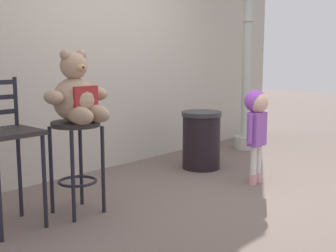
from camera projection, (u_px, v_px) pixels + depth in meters
name	position (u px, v px, depth m)	size (l,w,h in m)	color
ground_plane	(220.00, 198.00, 4.23)	(24.00, 24.00, 0.00)	#64544D
building_wall	(94.00, 22.00, 5.17)	(7.03, 0.30, 3.40)	#B1A99C
bar_stool_with_teddy	(76.00, 148.00, 3.76)	(0.41, 0.41, 0.79)	black
teddy_bear	(77.00, 96.00, 3.67)	(0.57, 0.51, 0.59)	#A0836A
child_walking	(257.00, 116.00, 4.60)	(0.31, 0.25, 0.98)	#CA8F97
trash_bin	(201.00, 140.00, 5.30)	(0.47, 0.47, 0.68)	black
lamppost	(247.00, 60.00, 6.26)	(0.29, 0.29, 3.10)	#AAACA7
bar_chair_empty	(6.00, 141.00, 3.42)	(0.43, 0.43, 1.16)	black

